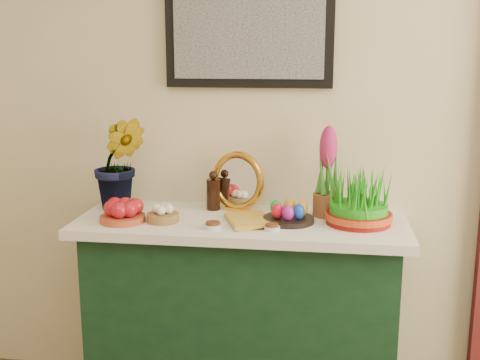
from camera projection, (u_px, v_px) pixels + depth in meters
name	position (u px, v px, depth m)	size (l,w,h in m)	color
sideboard	(242.00, 319.00, 2.67)	(1.30, 0.45, 0.85)	#14371B
tablecloth	(242.00, 223.00, 2.57)	(1.40, 0.55, 0.04)	silver
hyacinth_green	(119.00, 148.00, 2.67)	(0.28, 0.24, 0.56)	#347F23
apple_bowl	(122.00, 212.00, 2.51)	(0.24, 0.24, 0.10)	#A84727
garlic_basket	(163.00, 214.00, 2.52)	(0.16, 0.16, 0.07)	olive
vinegar_cruet	(213.00, 193.00, 2.69)	(0.06, 0.06, 0.18)	black
mirror	(238.00, 182.00, 2.68)	(0.27, 0.16, 0.27)	gold
book	(229.00, 221.00, 2.48)	(0.15, 0.22, 0.03)	gold
spice_dish_left	(213.00, 226.00, 2.42)	(0.07, 0.07, 0.03)	silver
spice_dish_right	(272.00, 227.00, 2.40)	(0.06, 0.06, 0.03)	silver
egg_plate	(289.00, 214.00, 2.51)	(0.22, 0.22, 0.09)	black
hyacinth_pink	(328.00, 176.00, 2.57)	(0.12, 0.12, 0.39)	brown
wheatgrass_sabzeh	(359.00, 201.00, 2.47)	(0.28, 0.28, 0.23)	maroon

